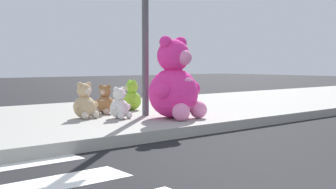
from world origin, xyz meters
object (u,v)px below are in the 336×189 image
at_px(plush_lime, 131,98).
at_px(plush_tan, 85,104).
at_px(plush_pink_large, 175,85).
at_px(sign_pole, 145,12).
at_px(plush_white, 120,106).
at_px(plush_brown, 105,102).

bearing_deg(plush_lime, plush_tan, -156.90).
bearing_deg(plush_tan, plush_pink_large, -38.49).
distance_m(sign_pole, plush_pink_large, 1.33).
distance_m(sign_pole, plush_white, 1.60).
xyz_separation_m(sign_pole, plush_pink_large, (0.15, -0.59, -1.18)).
relative_size(plush_pink_large, plush_brown, 2.54).
distance_m(plush_tan, plush_white, 0.55).
height_order(sign_pole, plush_tan, sign_pole).
distance_m(plush_brown, plush_lime, 0.70).
distance_m(plush_pink_large, plush_tan, 1.45).
distance_m(sign_pole, plush_lime, 1.71).
relative_size(plush_pink_large, plush_white, 2.58).
height_order(plush_pink_large, plush_white, plush_pink_large).
height_order(plush_tan, plush_lime, plush_tan).
xyz_separation_m(plush_white, plush_lime, (0.82, 0.89, 0.03)).
distance_m(plush_tan, plush_lime, 1.34).
bearing_deg(sign_pole, plush_white, -172.59).
bearing_deg(plush_brown, sign_pole, -57.29).
relative_size(plush_brown, plush_tan, 0.88).
distance_m(plush_white, plush_lime, 1.21).
relative_size(plush_brown, plush_lime, 0.90).
bearing_deg(plush_white, plush_tan, 138.32).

